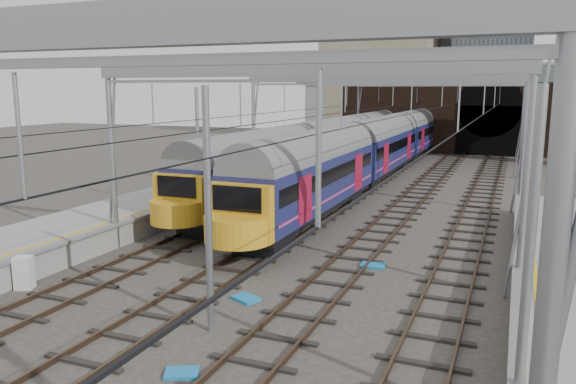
% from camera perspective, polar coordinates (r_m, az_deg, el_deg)
% --- Properties ---
extents(ground, '(160.00, 160.00, 0.00)m').
position_cam_1_polar(ground, '(15.36, -11.67, -16.48)').
color(ground, '#38332D').
rests_on(ground, ground).
extents(tracks, '(14.40, 80.00, 0.22)m').
position_cam_1_polar(tracks, '(28.27, 5.47, -3.71)').
color(tracks, '#4C3828').
rests_on(tracks, ground).
extents(overhead_line, '(16.80, 80.00, 8.00)m').
position_cam_1_polar(overhead_line, '(33.69, 8.90, 9.73)').
color(overhead_line, gray).
rests_on(overhead_line, ground).
extents(retaining_wall, '(28.00, 2.75, 9.00)m').
position_cam_1_polar(retaining_wall, '(63.59, 16.54, 7.68)').
color(retaining_wall, '#311F16').
rests_on(retaining_wall, ground).
extents(overbridge, '(28.00, 3.00, 9.25)m').
position_cam_1_polar(overbridge, '(57.82, 14.68, 10.45)').
color(overbridge, gray).
rests_on(overbridge, ground).
extents(city_skyline, '(37.50, 27.50, 60.00)m').
position_cam_1_polar(city_skyline, '(82.55, 19.37, 16.94)').
color(city_skyline, tan).
rests_on(city_skyline, ground).
extents(train_main, '(2.82, 65.09, 4.84)m').
position_cam_1_polar(train_main, '(52.52, 11.40, 5.40)').
color(train_main, black).
rests_on(train_main, ground).
extents(train_second, '(2.66, 46.10, 4.62)m').
position_cam_1_polar(train_second, '(46.19, 4.70, 4.79)').
color(train_second, black).
rests_on(train_second, ground).
extents(relay_cabinet, '(0.73, 0.68, 1.16)m').
position_cam_1_polar(relay_cabinet, '(21.82, -25.26, -7.44)').
color(relay_cabinet, silver).
rests_on(relay_cabinet, ground).
extents(equip_cover_a, '(0.98, 0.86, 0.10)m').
position_cam_1_polar(equip_cover_a, '(14.66, -10.73, -17.63)').
color(equip_cover_a, '#1878B8').
rests_on(equip_cover_a, ground).
extents(equip_cover_b, '(1.08, 0.94, 0.11)m').
position_cam_1_polar(equip_cover_b, '(18.99, -4.30, -10.73)').
color(equip_cover_b, '#1878B8').
rests_on(equip_cover_b, ground).
extents(equip_cover_c, '(0.98, 0.73, 0.11)m').
position_cam_1_polar(equip_cover_c, '(22.52, 8.63, -7.39)').
color(equip_cover_c, '#1878B8').
rests_on(equip_cover_c, ground).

